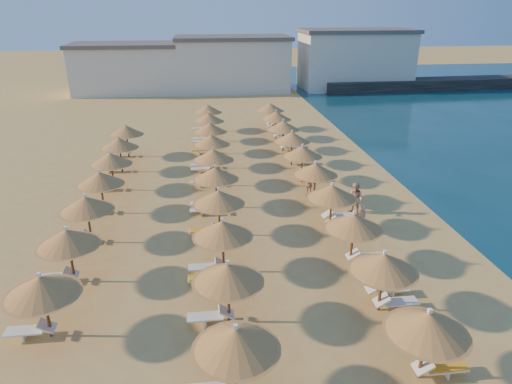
{
  "coord_description": "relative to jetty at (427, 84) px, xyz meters",
  "views": [
    {
      "loc": [
        -3.31,
        -19.96,
        11.27
      ],
      "look_at": [
        -0.34,
        4.0,
        1.3
      ],
      "focal_mm": 32.0,
      "sensor_mm": 36.0,
      "label": 1
    }
  ],
  "objects": [
    {
      "name": "beachgoer_b",
      "position": [
        -23.55,
        -38.9,
        0.19
      ],
      "size": [
        1.09,
        1.16,
        1.89
      ],
      "primitive_type": "imported",
      "rotation": [
        0.0,
        0.0,
        -1.01
      ],
      "color": "tan",
      "rests_on": "ground"
    },
    {
      "name": "beachgoer_a",
      "position": [
        -23.94,
        -41.21,
        0.03
      ],
      "size": [
        0.46,
        0.62,
        1.57
      ],
      "primitive_type": "imported",
      "rotation": [
        0.0,
        0.0,
        -1.41
      ],
      "color": "tan",
      "rests_on": "ground"
    },
    {
      "name": "jetty",
      "position": [
        0.0,
        0.0,
        0.0
      ],
      "size": [
        30.17,
        5.64,
        1.5
      ],
      "primitive_type": "cube",
      "rotation": [
        0.0,
        0.0,
        0.05
      ],
      "color": "black",
      "rests_on": "ground"
    },
    {
      "name": "parasol_row_east",
      "position": [
        -25.49,
        -37.03,
        1.37
      ],
      "size": [
        2.71,
        38.41,
        2.69
      ],
      "color": "brown",
      "rests_on": "ground"
    },
    {
      "name": "ground",
      "position": [
        -28.85,
        -42.05,
        -0.75
      ],
      "size": [
        220.0,
        220.0,
        0.0
      ],
      "primitive_type": "plane",
      "color": "tan",
      "rests_on": "ground"
    },
    {
      "name": "hotel_blocks",
      "position": [
        -25.02,
        2.94,
        2.95
      ],
      "size": [
        46.74,
        8.98,
        8.1
      ],
      "color": "beige",
      "rests_on": "ground"
    },
    {
      "name": "beachgoer_c",
      "position": [
        -25.61,
        -36.04,
        0.05
      ],
      "size": [
        0.94,
        0.94,
        1.6
      ],
      "primitive_type": "imported",
      "rotation": [
        0.0,
        0.0,
        -0.78
      ],
      "color": "tan",
      "rests_on": "ground"
    },
    {
      "name": "loungers",
      "position": [
        -30.19,
        -37.09,
        -0.41
      ],
      "size": [
        15.64,
        37.16,
        0.66
      ],
      "color": "white",
      "rests_on": "ground"
    },
    {
      "name": "parasol_row_west",
      "position": [
        -31.43,
        -37.03,
        1.37
      ],
      "size": [
        2.71,
        38.41,
        2.69
      ],
      "color": "brown",
      "rests_on": "ground"
    },
    {
      "name": "parasol_row_inland",
      "position": [
        -37.96,
        -37.03,
        1.37
      ],
      "size": [
        2.71,
        24.13,
        2.69
      ],
      "color": "brown",
      "rests_on": "ground"
    }
  ]
}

